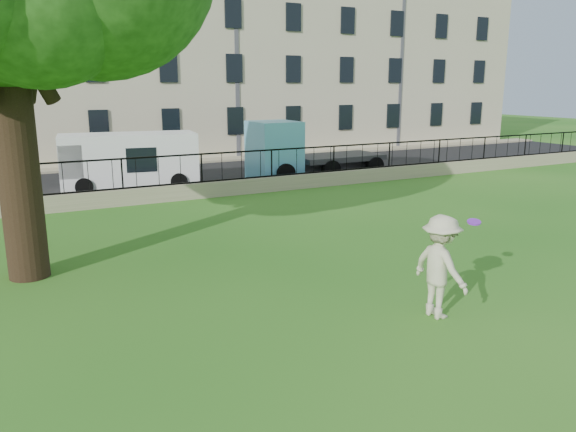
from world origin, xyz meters
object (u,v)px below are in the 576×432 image
man (440,267)px  blue_truck (316,148)px  frisbee (474,222)px  white_van (129,161)px

man → blue_truck: size_ratio=0.31×
frisbee → blue_truck: bearing=70.9°
man → frisbee: size_ratio=7.29×
white_van → blue_truck: blue_truck is taller
man → white_van: bearing=5.4°
blue_truck → man: bearing=-113.0°
man → blue_truck: blue_truck is taller
man → frisbee: bearing=-74.1°
white_van → blue_truck: bearing=1.2°
white_van → blue_truck: 8.55m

